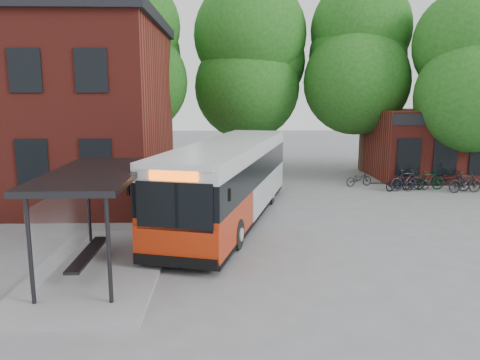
{
  "coord_description": "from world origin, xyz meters",
  "views": [
    {
      "loc": [
        -0.89,
        -13.75,
        4.97
      ],
      "look_at": [
        -0.39,
        2.25,
        2.0
      ],
      "focal_mm": 35.0,
      "sensor_mm": 36.0,
      "label": 1
    }
  ],
  "objects_px": {
    "bicycle_3": "(405,179)",
    "bicycle_6": "(448,178)",
    "bus_shelter": "(97,221)",
    "bicycle_5": "(429,180)",
    "bicycle_1": "(406,180)",
    "bicycle_7": "(465,182)",
    "bicycle_4": "(417,183)",
    "city_bus": "(230,181)",
    "bicycle_2": "(398,183)",
    "bicycle_extra_0": "(476,182)",
    "bicycle_0": "(359,179)"
  },
  "relations": [
    {
      "from": "bicycle_3",
      "to": "bicycle_6",
      "type": "bearing_deg",
      "value": -101.96
    },
    {
      "from": "bus_shelter",
      "to": "bicycle_5",
      "type": "height_order",
      "value": "bus_shelter"
    },
    {
      "from": "bicycle_6",
      "to": "bicycle_5",
      "type": "bearing_deg",
      "value": 129.99
    },
    {
      "from": "bicycle_1",
      "to": "bicycle_7",
      "type": "xyz_separation_m",
      "value": [
        2.81,
        -0.58,
        -0.03
      ]
    },
    {
      "from": "bicycle_4",
      "to": "city_bus",
      "type": "bearing_deg",
      "value": 99.98
    },
    {
      "from": "bus_shelter",
      "to": "bicycle_6",
      "type": "height_order",
      "value": "bus_shelter"
    },
    {
      "from": "city_bus",
      "to": "bicycle_3",
      "type": "distance_m",
      "value": 11.24
    },
    {
      "from": "bicycle_6",
      "to": "bicycle_7",
      "type": "xyz_separation_m",
      "value": [
        0.08,
        -1.65,
        0.09
      ]
    },
    {
      "from": "bicycle_4",
      "to": "bicycle_2",
      "type": "bearing_deg",
      "value": 72.62
    },
    {
      "from": "bicycle_7",
      "to": "bicycle_6",
      "type": "bearing_deg",
      "value": -3.53
    },
    {
      "from": "bicycle_1",
      "to": "bicycle_7",
      "type": "relative_size",
      "value": 1.05
    },
    {
      "from": "bicycle_3",
      "to": "bicycle_5",
      "type": "height_order",
      "value": "bicycle_5"
    },
    {
      "from": "bicycle_1",
      "to": "bicycle_extra_0",
      "type": "distance_m",
      "value": 3.55
    },
    {
      "from": "bicycle_0",
      "to": "bicycle_5",
      "type": "distance_m",
      "value": 3.54
    },
    {
      "from": "bicycle_1",
      "to": "bicycle_3",
      "type": "bearing_deg",
      "value": -33.79
    },
    {
      "from": "bicycle_4",
      "to": "bicycle_1",
      "type": "bearing_deg",
      "value": 71.26
    },
    {
      "from": "bicycle_2",
      "to": "bicycle_6",
      "type": "xyz_separation_m",
      "value": [
        3.14,
        1.09,
        0.04
      ]
    },
    {
      "from": "bicycle_0",
      "to": "bicycle_extra_0",
      "type": "bearing_deg",
      "value": -122.91
    },
    {
      "from": "bicycle_5",
      "to": "bicycle_0",
      "type": "bearing_deg",
      "value": 69.24
    },
    {
      "from": "bicycle_1",
      "to": "bicycle_3",
      "type": "height_order",
      "value": "bicycle_1"
    },
    {
      "from": "bicycle_3",
      "to": "bus_shelter",
      "type": "bearing_deg",
      "value": 111.51
    },
    {
      "from": "bicycle_3",
      "to": "bicycle_4",
      "type": "distance_m",
      "value": 0.82
    },
    {
      "from": "bicycle_0",
      "to": "bicycle_1",
      "type": "bearing_deg",
      "value": -138.67
    },
    {
      "from": "bicycle_1",
      "to": "bicycle_5",
      "type": "height_order",
      "value": "bicycle_1"
    },
    {
      "from": "bicycle_5",
      "to": "bicycle_7",
      "type": "distance_m",
      "value": 1.73
    },
    {
      "from": "city_bus",
      "to": "bicycle_1",
      "type": "relative_size",
      "value": 6.59
    },
    {
      "from": "bicycle_4",
      "to": "bicycle_7",
      "type": "height_order",
      "value": "bicycle_7"
    },
    {
      "from": "bicycle_6",
      "to": "bicycle_extra_0",
      "type": "relative_size",
      "value": 0.93
    },
    {
      "from": "bicycle_4",
      "to": "bus_shelter",
      "type": "bearing_deg",
      "value": 109.85
    },
    {
      "from": "bicycle_7",
      "to": "bicycle_extra_0",
      "type": "height_order",
      "value": "bicycle_7"
    },
    {
      "from": "bus_shelter",
      "to": "bicycle_extra_0",
      "type": "relative_size",
      "value": 3.85
    },
    {
      "from": "bicycle_1",
      "to": "bicycle_5",
      "type": "relative_size",
      "value": 1.11
    },
    {
      "from": "bicycle_2",
      "to": "bicycle_4",
      "type": "relative_size",
      "value": 1.01
    },
    {
      "from": "bicycle_2",
      "to": "bicycle_4",
      "type": "bearing_deg",
      "value": -107.58
    },
    {
      "from": "bicycle_0",
      "to": "bicycle_1",
      "type": "xyz_separation_m",
      "value": [
        2.11,
        -1.27,
        0.15
      ]
    },
    {
      "from": "bicycle_3",
      "to": "bicycle_6",
      "type": "xyz_separation_m",
      "value": [
        2.5,
        0.33,
        -0.05
      ]
    },
    {
      "from": "bus_shelter",
      "to": "bicycle_3",
      "type": "height_order",
      "value": "bus_shelter"
    },
    {
      "from": "bus_shelter",
      "to": "bicycle_extra_0",
      "type": "xyz_separation_m",
      "value": [
        16.48,
        10.44,
        -0.97
      ]
    },
    {
      "from": "bicycle_4",
      "to": "bicycle_7",
      "type": "bearing_deg",
      "value": -123.08
    },
    {
      "from": "bicycle_0",
      "to": "bicycle_1",
      "type": "height_order",
      "value": "bicycle_1"
    },
    {
      "from": "city_bus",
      "to": "bicycle_extra_0",
      "type": "xyz_separation_m",
      "value": [
        12.72,
        5.02,
        -1.07
      ]
    },
    {
      "from": "bicycle_6",
      "to": "city_bus",
      "type": "bearing_deg",
      "value": 127.79
    },
    {
      "from": "bicycle_7",
      "to": "city_bus",
      "type": "bearing_deg",
      "value": 105.35
    },
    {
      "from": "bicycle_0",
      "to": "bicycle_7",
      "type": "relative_size",
      "value": 0.88
    },
    {
      "from": "bicycle_1",
      "to": "bicycle_extra_0",
      "type": "relative_size",
      "value": 1.02
    },
    {
      "from": "bicycle_5",
      "to": "city_bus",
      "type": "bearing_deg",
      "value": 114.5
    },
    {
      "from": "bicycle_5",
      "to": "bicycle_1",
      "type": "bearing_deg",
      "value": 95.97
    },
    {
      "from": "bicycle_4",
      "to": "bicycle_7",
      "type": "distance_m",
      "value": 2.3
    },
    {
      "from": "bus_shelter",
      "to": "city_bus",
      "type": "height_order",
      "value": "city_bus"
    },
    {
      "from": "bicycle_5",
      "to": "bicycle_extra_0",
      "type": "distance_m",
      "value": 2.32
    }
  ]
}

